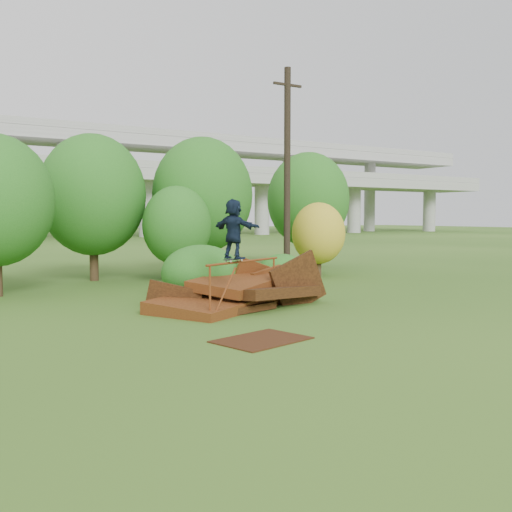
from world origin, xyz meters
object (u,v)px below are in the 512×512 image
skater (234,229)px  utility_pole (287,173)px  scrap_pile (237,295)px  flat_plate (262,340)px

skater → utility_pole: size_ratio=0.18×
scrap_pile → utility_pole: 8.68m
utility_pole → scrap_pile: bearing=-136.2°
scrap_pile → skater: size_ratio=3.62×
flat_plate → utility_pole: utility_pole is taller
skater → flat_plate: (-1.10, -3.18, -2.38)m
scrap_pile → flat_plate: (-1.84, -4.32, -0.36)m
scrap_pile → flat_plate: scrap_pile is taller
skater → utility_pole: 9.19m
flat_plate → utility_pole: size_ratio=0.22×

